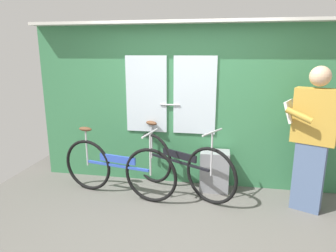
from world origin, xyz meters
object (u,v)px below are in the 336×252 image
object	(u,v)px
bicycle_near_door	(179,165)
bicycle_leaning_behind	(117,168)
trash_bin_by_wall	(214,171)
passenger_reading_newspaper	(312,137)

from	to	relation	value
bicycle_near_door	bicycle_leaning_behind	world-z (taller)	bicycle_near_door
bicycle_near_door	trash_bin_by_wall	world-z (taller)	bicycle_near_door
bicycle_leaning_behind	trash_bin_by_wall	distance (m)	1.36
bicycle_leaning_behind	trash_bin_by_wall	xyz separation A→B (m)	(1.30, 0.40, -0.10)
bicycle_leaning_behind	passenger_reading_newspaper	size ratio (longest dim) A/B	0.95
passenger_reading_newspaper	trash_bin_by_wall	world-z (taller)	passenger_reading_newspaper
trash_bin_by_wall	bicycle_leaning_behind	bearing A→B (deg)	-162.93
bicycle_near_door	trash_bin_by_wall	xyz separation A→B (m)	(0.49, 0.14, -0.11)
passenger_reading_newspaper	trash_bin_by_wall	bearing A→B (deg)	8.07
bicycle_leaning_behind	passenger_reading_newspaper	bearing A→B (deg)	13.00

